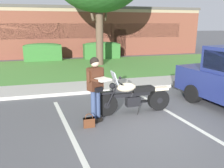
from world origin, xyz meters
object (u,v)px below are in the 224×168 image
object	(u,v)px
hedge_center_left	(102,50)
brick_building	(57,31)
motorcycle	(136,96)
hedge_left	(43,52)
handbag	(89,122)
rider_person	(96,85)

from	to	relation	value
hedge_center_left	brick_building	bearing A→B (deg)	117.02
motorcycle	hedge_left	size ratio (longest dim) A/B	0.91
handbag	hedge_center_left	world-z (taller)	hedge_center_left
hedge_left	rider_person	bearing A→B (deg)	-82.04
motorcycle	rider_person	size ratio (longest dim) A/B	1.32
motorcycle	handbag	xyz separation A→B (m)	(-1.47, -0.62, -0.34)
handbag	hedge_center_left	size ratio (longest dim) A/B	0.14
rider_person	hedge_center_left	distance (m)	11.12
hedge_left	hedge_center_left	distance (m)	4.09
hedge_center_left	brick_building	xyz separation A→B (m)	(-2.85, 5.60, 1.25)
handbag	brick_building	xyz separation A→B (m)	(-0.03, 16.70, 1.76)
handbag	brick_building	distance (m)	16.80
motorcycle	rider_person	distance (m)	1.37
hedge_center_left	brick_building	size ratio (longest dim) A/B	0.11
rider_person	hedge_left	bearing A→B (deg)	97.96
rider_person	handbag	bearing A→B (deg)	-129.41
rider_person	handbag	distance (m)	0.94
motorcycle	rider_person	world-z (taller)	rider_person
motorcycle	hedge_center_left	distance (m)	10.57
motorcycle	hedge_left	world-z (taller)	motorcycle
handbag	hedge_left	bearing A→B (deg)	96.51
motorcycle	brick_building	size ratio (longest dim) A/B	0.10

